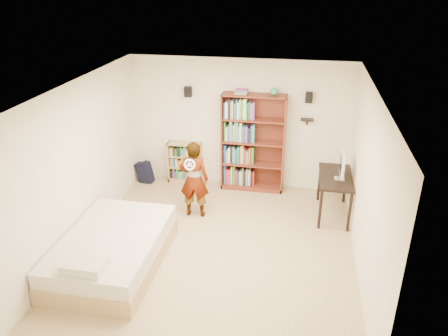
{
  "coord_description": "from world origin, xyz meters",
  "views": [
    {
      "loc": [
        1.22,
        -5.95,
        4.23
      ],
      "look_at": [
        0.02,
        0.6,
        1.2
      ],
      "focal_mm": 35.0,
      "sensor_mm": 36.0,
      "label": 1
    }
  ],
  "objects_px": {
    "computer_desk": "(334,195)",
    "person": "(194,179)",
    "low_bookshelf": "(185,163)",
    "daybed": "(112,246)",
    "tall_bookshelf": "(253,143)"
  },
  "relations": [
    {
      "from": "computer_desk",
      "to": "tall_bookshelf",
      "type": "bearing_deg",
      "value": 153.15
    },
    {
      "from": "daybed",
      "to": "person",
      "type": "xyz_separation_m",
      "value": [
        0.89,
        1.72,
        0.41
      ]
    },
    {
      "from": "low_bookshelf",
      "to": "daybed",
      "type": "bearing_deg",
      "value": -96.27
    },
    {
      "from": "tall_bookshelf",
      "to": "daybed",
      "type": "xyz_separation_m",
      "value": [
        -1.81,
        -3.02,
        -0.69
      ]
    },
    {
      "from": "computer_desk",
      "to": "person",
      "type": "xyz_separation_m",
      "value": [
        -2.55,
        -0.48,
        0.34
      ]
    },
    {
      "from": "low_bookshelf",
      "to": "daybed",
      "type": "height_order",
      "value": "low_bookshelf"
    },
    {
      "from": "tall_bookshelf",
      "to": "daybed",
      "type": "bearing_deg",
      "value": -120.93
    },
    {
      "from": "tall_bookshelf",
      "to": "daybed",
      "type": "height_order",
      "value": "tall_bookshelf"
    },
    {
      "from": "tall_bookshelf",
      "to": "computer_desk",
      "type": "xyz_separation_m",
      "value": [
        1.63,
        -0.82,
        -0.61
      ]
    },
    {
      "from": "daybed",
      "to": "tall_bookshelf",
      "type": "bearing_deg",
      "value": 59.07
    },
    {
      "from": "computer_desk",
      "to": "daybed",
      "type": "bearing_deg",
      "value": -147.44
    },
    {
      "from": "tall_bookshelf",
      "to": "computer_desk",
      "type": "relative_size",
      "value": 1.72
    },
    {
      "from": "person",
      "to": "daybed",
      "type": "bearing_deg",
      "value": 59.11
    },
    {
      "from": "person",
      "to": "low_bookshelf",
      "type": "bearing_deg",
      "value": -71.33
    },
    {
      "from": "low_bookshelf",
      "to": "daybed",
      "type": "distance_m",
      "value": 3.09
    }
  ]
}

